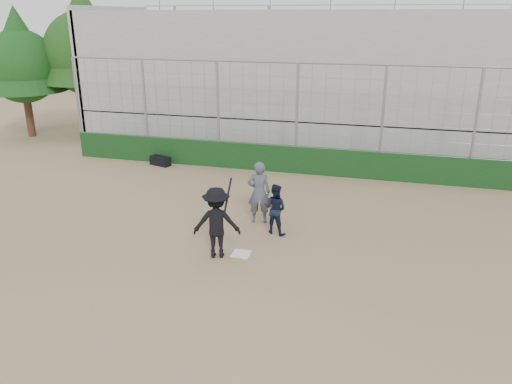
% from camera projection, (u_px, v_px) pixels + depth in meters
% --- Properties ---
extents(ground, '(90.00, 90.00, 0.00)m').
position_uv_depth(ground, '(241.00, 254.00, 12.30)').
color(ground, brown).
rests_on(ground, ground).
extents(home_plate, '(0.44, 0.44, 0.02)m').
position_uv_depth(home_plate, '(241.00, 254.00, 12.30)').
color(home_plate, white).
rests_on(home_plate, ground).
extents(backstop, '(18.10, 0.25, 4.04)m').
position_uv_depth(backstop, '(296.00, 148.00, 18.34)').
color(backstop, '#103313').
rests_on(backstop, ground).
extents(bleachers, '(20.25, 6.70, 6.98)m').
position_uv_depth(bleachers, '(318.00, 78.00, 22.18)').
color(bleachers, '#989898').
rests_on(bleachers, ground).
extents(tree_left, '(4.48, 4.48, 7.00)m').
position_uv_depth(tree_left, '(85.00, 41.00, 23.55)').
color(tree_left, '#3C2915').
rests_on(tree_left, ground).
extents(tree_right, '(3.84, 3.84, 6.00)m').
position_uv_depth(tree_right, '(20.00, 56.00, 23.01)').
color(tree_right, '#3D2216').
rests_on(tree_right, ground).
extents(batter_at_plate, '(1.27, 0.93, 1.92)m').
position_uv_depth(batter_at_plate, '(217.00, 222.00, 11.93)').
color(batter_at_plate, black).
rests_on(batter_at_plate, ground).
extents(catcher_crouched, '(0.82, 0.73, 0.97)m').
position_uv_depth(catcher_crouched, '(275.00, 217.00, 13.32)').
color(catcher_crouched, black).
rests_on(catcher_crouched, ground).
extents(umpire, '(0.73, 0.57, 1.61)m').
position_uv_depth(umpire, '(259.00, 195.00, 13.95)').
color(umpire, '#464D59').
rests_on(umpire, ground).
extents(equipment_bag, '(0.90, 0.60, 0.39)m').
position_uv_depth(equipment_bag, '(160.00, 161.00, 19.51)').
color(equipment_bag, black).
rests_on(equipment_bag, ground).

